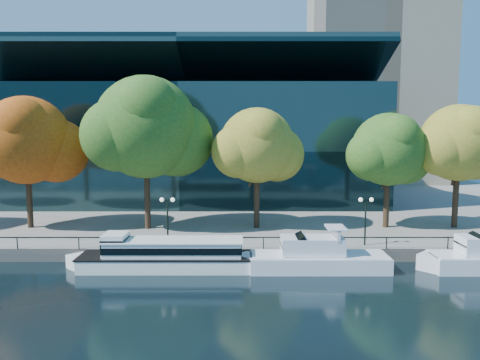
{
  "coord_description": "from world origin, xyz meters",
  "views": [
    {
      "loc": [
        3.07,
        -33.84,
        10.91
      ],
      "look_at": [
        3.1,
        8.0,
        6.1
      ],
      "focal_mm": 35.0,
      "sensor_mm": 36.0,
      "label": 1
    }
  ],
  "objects_px": {
    "cruiser_near": "(313,257)",
    "tree_5": "(460,145)",
    "tree_3": "(259,147)",
    "tour_boat": "(163,254)",
    "tree_2": "(148,129)",
    "tree_4": "(390,151)",
    "lamp_1": "(167,210)",
    "lamp_2": "(366,210)",
    "tree_1": "(28,142)"
  },
  "relations": [
    {
      "from": "tree_5",
      "to": "lamp_1",
      "type": "bearing_deg",
      "value": -165.78
    },
    {
      "from": "cruiser_near",
      "to": "tree_5",
      "type": "xyz_separation_m",
      "value": [
        15.8,
        10.67,
        8.11
      ]
    },
    {
      "from": "tree_2",
      "to": "tree_4",
      "type": "height_order",
      "value": "tree_2"
    },
    {
      "from": "tour_boat",
      "to": "cruiser_near",
      "type": "relative_size",
      "value": 1.27
    },
    {
      "from": "tree_4",
      "to": "lamp_2",
      "type": "xyz_separation_m",
      "value": [
        -4.09,
        -7.0,
        -4.55
      ]
    },
    {
      "from": "cruiser_near",
      "to": "lamp_2",
      "type": "distance_m",
      "value": 6.85
    },
    {
      "from": "tree_3",
      "to": "lamp_2",
      "type": "bearing_deg",
      "value": -37.92
    },
    {
      "from": "tree_2",
      "to": "lamp_1",
      "type": "height_order",
      "value": "tree_2"
    },
    {
      "from": "tree_5",
      "to": "tree_4",
      "type": "bearing_deg",
      "value": 179.5
    },
    {
      "from": "cruiser_near",
      "to": "tree_3",
      "type": "relative_size",
      "value": 0.99
    },
    {
      "from": "tour_boat",
      "to": "tree_5",
      "type": "height_order",
      "value": "tree_5"
    },
    {
      "from": "tree_1",
      "to": "lamp_1",
      "type": "relative_size",
      "value": 3.18
    },
    {
      "from": "tree_1",
      "to": "tree_3",
      "type": "xyz_separation_m",
      "value": [
        22.26,
        -0.1,
        -0.47
      ]
    },
    {
      "from": "tree_5",
      "to": "tree_1",
      "type": "bearing_deg",
      "value": -179.9
    },
    {
      "from": "tree_2",
      "to": "tree_3",
      "type": "bearing_deg",
      "value": 1.96
    },
    {
      "from": "tree_1",
      "to": "lamp_2",
      "type": "xyz_separation_m",
      "value": [
        30.94,
        -6.86,
        -5.41
      ]
    },
    {
      "from": "tree_1",
      "to": "tree_2",
      "type": "bearing_deg",
      "value": -2.25
    },
    {
      "from": "cruiser_near",
      "to": "tree_4",
      "type": "relative_size",
      "value": 1.03
    },
    {
      "from": "tree_3",
      "to": "tree_5",
      "type": "height_order",
      "value": "tree_5"
    },
    {
      "from": "tree_1",
      "to": "tree_4",
      "type": "height_order",
      "value": "tree_1"
    },
    {
      "from": "tree_3",
      "to": "tree_4",
      "type": "xyz_separation_m",
      "value": [
        12.77,
        0.23,
        -0.39
      ]
    },
    {
      "from": "tree_1",
      "to": "lamp_1",
      "type": "xyz_separation_m",
      "value": [
        14.42,
        -6.86,
        -5.41
      ]
    },
    {
      "from": "cruiser_near",
      "to": "tree_2",
      "type": "bearing_deg",
      "value": 144.73
    },
    {
      "from": "tree_1",
      "to": "lamp_1",
      "type": "bearing_deg",
      "value": -25.44
    },
    {
      "from": "tree_3",
      "to": "tree_4",
      "type": "relative_size",
      "value": 1.04
    },
    {
      "from": "tree_1",
      "to": "lamp_2",
      "type": "relative_size",
      "value": 3.18
    },
    {
      "from": "tree_1",
      "to": "tree_3",
      "type": "height_order",
      "value": "tree_1"
    },
    {
      "from": "tour_boat",
      "to": "tree_5",
      "type": "relative_size",
      "value": 1.22
    },
    {
      "from": "tree_2",
      "to": "cruiser_near",
      "type": "bearing_deg",
      "value": -35.27
    },
    {
      "from": "tree_4",
      "to": "tree_3",
      "type": "bearing_deg",
      "value": -178.96
    },
    {
      "from": "tree_4",
      "to": "tree_5",
      "type": "relative_size",
      "value": 0.93
    },
    {
      "from": "tree_1",
      "to": "tree_5",
      "type": "xyz_separation_m",
      "value": [
        41.8,
        0.08,
        -0.24
      ]
    },
    {
      "from": "tree_3",
      "to": "tree_5",
      "type": "distance_m",
      "value": 19.54
    },
    {
      "from": "lamp_2",
      "to": "lamp_1",
      "type": "bearing_deg",
      "value": 180.0
    },
    {
      "from": "lamp_2",
      "to": "tree_1",
      "type": "bearing_deg",
      "value": 167.5
    },
    {
      "from": "tree_2",
      "to": "tree_5",
      "type": "bearing_deg",
      "value": 1.02
    },
    {
      "from": "cruiser_near",
      "to": "tree_1",
      "type": "bearing_deg",
      "value": 157.84
    },
    {
      "from": "tour_boat",
      "to": "tree_3",
      "type": "relative_size",
      "value": 1.25
    },
    {
      "from": "cruiser_near",
      "to": "lamp_2",
      "type": "relative_size",
      "value": 2.88
    },
    {
      "from": "tour_boat",
      "to": "tree_5",
      "type": "distance_m",
      "value": 30.2
    },
    {
      "from": "lamp_1",
      "to": "lamp_2",
      "type": "bearing_deg",
      "value": 0.0
    },
    {
      "from": "tree_4",
      "to": "lamp_1",
      "type": "bearing_deg",
      "value": -161.26
    },
    {
      "from": "cruiser_near",
      "to": "lamp_1",
      "type": "bearing_deg",
      "value": 162.14
    },
    {
      "from": "tree_1",
      "to": "tree_4",
      "type": "bearing_deg",
      "value": 0.22
    },
    {
      "from": "tour_boat",
      "to": "tree_1",
      "type": "height_order",
      "value": "tree_1"
    },
    {
      "from": "tree_2",
      "to": "lamp_1",
      "type": "distance_m",
      "value": 9.62
    },
    {
      "from": "lamp_1",
      "to": "lamp_2",
      "type": "height_order",
      "value": "same"
    },
    {
      "from": "tree_1",
      "to": "tree_2",
      "type": "height_order",
      "value": "tree_2"
    },
    {
      "from": "tree_5",
      "to": "lamp_1",
      "type": "distance_m",
      "value": 28.72
    },
    {
      "from": "tree_3",
      "to": "tree_4",
      "type": "bearing_deg",
      "value": 1.04
    }
  ]
}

